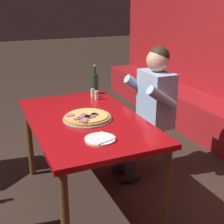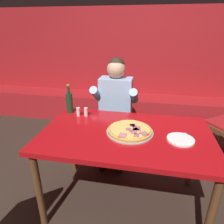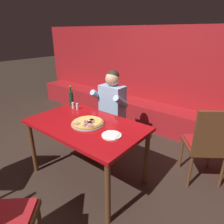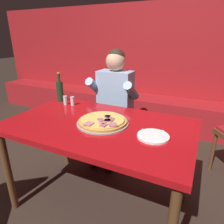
{
  "view_description": "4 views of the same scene",
  "coord_description": "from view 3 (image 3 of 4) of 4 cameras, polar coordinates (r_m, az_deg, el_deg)",
  "views": [
    {
      "loc": [
        2.21,
        -0.73,
        1.67
      ],
      "look_at": [
        -0.09,
        0.27,
        0.76
      ],
      "focal_mm": 50.0,
      "sensor_mm": 36.0,
      "label": 1
    },
    {
      "loc": [
        0.16,
        -1.45,
        1.59
      ],
      "look_at": [
        -0.18,
        0.31,
        0.82
      ],
      "focal_mm": 32.0,
      "sensor_mm": 36.0,
      "label": 2
    },
    {
      "loc": [
        1.59,
        -1.47,
        1.79
      ],
      "look_at": [
        0.15,
        0.31,
        0.86
      ],
      "focal_mm": 32.0,
      "sensor_mm": 36.0,
      "label": 3
    },
    {
      "loc": [
        0.69,
        -1.21,
        1.39
      ],
      "look_at": [
        -0.05,
        0.35,
        0.74
      ],
      "focal_mm": 32.0,
      "sensor_mm": 36.0,
      "label": 4
    }
  ],
  "objects": [
    {
      "name": "ground_plane",
      "position": [
        2.81,
        -6.76,
        -17.72
      ],
      "size": [
        24.0,
        24.0,
        0.0
      ],
      "primitive_type": "plane",
      "color": "#33261E"
    },
    {
      "name": "booth_wall_panel",
      "position": [
        4.07,
        15.15,
        9.39
      ],
      "size": [
        6.8,
        0.16,
        1.9
      ],
      "primitive_type": "cube",
      "color": "#A3191E",
      "rests_on": "ground_plane"
    },
    {
      "name": "booth_bench",
      "position": [
        4.01,
        12.23,
        -1.39
      ],
      "size": [
        6.46,
        0.48,
        0.46
      ],
      "primitive_type": "cube",
      "color": "#A3191E",
      "rests_on": "ground_plane"
    },
    {
      "name": "main_dining_table",
      "position": [
        2.43,
        -7.49,
        -5.04
      ],
      "size": [
        1.41,
        0.85,
        0.78
      ],
      "color": "brown",
      "rests_on": "ground_plane"
    },
    {
      "name": "pizza",
      "position": [
        2.37,
        -6.92,
        -3.03
      ],
      "size": [
        0.39,
        0.39,
        0.05
      ],
      "color": "#9E9EA3",
      "rests_on": "main_dining_table"
    },
    {
      "name": "plate_white_paper",
      "position": [
        2.1,
        -0.13,
        -6.65
      ],
      "size": [
        0.21,
        0.21,
        0.02
      ],
      "color": "white",
      "rests_on": "main_dining_table"
    },
    {
      "name": "beer_bottle",
      "position": [
        2.98,
        -11.58,
        3.91
      ],
      "size": [
        0.07,
        0.07,
        0.29
      ],
      "color": "#19381E",
      "rests_on": "main_dining_table"
    },
    {
      "name": "shaker_black_pepper",
      "position": [
        2.88,
        -11.06,
        1.8
      ],
      "size": [
        0.04,
        0.04,
        0.09
      ],
      "color": "silver",
      "rests_on": "main_dining_table"
    },
    {
      "name": "shaker_oregano",
      "position": [
        2.83,
        -9.89,
        1.53
      ],
      "size": [
        0.04,
        0.04,
        0.09
      ],
      "color": "silver",
      "rests_on": "main_dining_table"
    },
    {
      "name": "diner_seated_blue_shirt",
      "position": [
        3.03,
        -0.91,
        1.06
      ],
      "size": [
        0.53,
        0.53,
        1.27
      ],
      "color": "black",
      "rests_on": "ground_plane"
    },
    {
      "name": "dining_chair_far_right",
      "position": [
        2.64,
        25.68,
        -7.6
      ],
      "size": [
        0.62,
        0.62,
        1.02
      ],
      "color": "brown",
      "rests_on": "ground_plane"
    }
  ]
}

